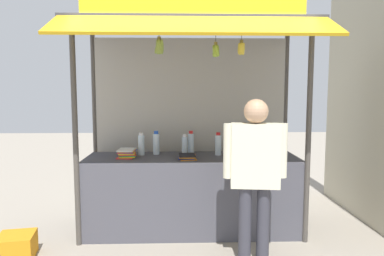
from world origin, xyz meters
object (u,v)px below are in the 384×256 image
Objects in this scene: water_bottle_front_right at (185,145)px; magazine_stack_mid_left at (127,153)px; water_bottle_back_left at (141,144)px; banana_bunch_leftmost at (216,51)px; water_bottle_mid_right at (191,143)px; water_bottle_back_right at (156,143)px; vendor_person at (255,166)px; water_bottle_right at (239,144)px; magazine_stack_left at (187,157)px; banana_bunch_rightmost at (159,47)px; plastic_crate at (16,246)px; banana_bunch_inner_right at (241,48)px; water_bottle_front_left at (218,145)px.

water_bottle_front_right is 0.72m from magazine_stack_mid_left.
water_bottle_back_left is 1.51m from banana_bunch_leftmost.
water_bottle_back_right is at bearing -170.53° from water_bottle_mid_right.
banana_bunch_leftmost is 1.26m from vendor_person.
water_bottle_right reaches higher than magazine_stack_left.
banana_bunch_rightmost is (0.09, -0.67, 1.11)m from water_bottle_back_right.
magazine_stack_left is 0.99m from vendor_person.
banana_bunch_leftmost reaches higher than vendor_person.
banana_bunch_rightmost is at bearing 179.70° from banana_bunch_leftmost.
water_bottle_mid_right is 0.82× the size of plastic_crate.
water_bottle_right is 1.22m from water_bottle_back_left.
banana_bunch_inner_right reaches higher than magazine_stack_mid_left.
banana_bunch_inner_right reaches higher than vendor_person.
magazine_stack_left is 0.73m from magazine_stack_mid_left.
water_bottle_front_right is at bearing 5.02° from water_bottle_back_left.
banana_bunch_leftmost is (0.29, -0.36, 1.18)m from magazine_stack_left.
water_bottle_front_right is 0.88× the size of water_bottle_front_left.
banana_bunch_leftmost is at bearing -51.15° from magazine_stack_left.
water_bottle_front_right is 0.87× the size of magazine_stack_mid_left.
banana_bunch_inner_right is at bearing 4.95° from plastic_crate.
water_bottle_right is 1.39m from magazine_stack_mid_left.
vendor_person is (1.20, -1.02, -0.06)m from water_bottle_back_left.
water_bottle_front_right is 0.15× the size of vendor_person.
banana_bunch_leftmost is (1.01, -0.48, 1.16)m from magazine_stack_mid_left.
vendor_person reaches higher than water_bottle_back_right.
water_bottle_back_right is at bearing 140.56° from vendor_person.
water_bottle_back_left is at bearing 150.96° from banana_bunch_inner_right.
banana_bunch_leftmost reaches higher than magazine_stack_left.
banana_bunch_leftmost is at bearing 138.36° from vendor_person.
water_bottle_back_left is at bearing 113.39° from banana_bunch_rightmost.
water_bottle_back_right is at bearing 144.50° from banana_bunch_inner_right.
plastic_crate is at bearing -159.77° from water_bottle_front_left.
magazine_stack_mid_left is 1.36m from banana_bunch_rightmost.
water_bottle_mid_right is at bearing 155.35° from water_bottle_front_left.
magazine_stack_left is 1.31m from banana_bunch_rightmost.
banana_bunch_rightmost reaches higher than water_bottle_back_right.
vendor_person is (0.59, -1.14, -0.06)m from water_bottle_mid_right.
banana_bunch_inner_right is at bearing -98.31° from water_bottle_right.
vendor_person is (0.67, -1.07, -0.05)m from water_bottle_front_right.
water_bottle_mid_right reaches higher than water_bottle_front_right.
vendor_person is (0.64, -0.76, 0.04)m from magazine_stack_left.
water_bottle_right is 1.06m from vendor_person.
magazine_stack_mid_left reaches higher than magazine_stack_left.
water_bottle_right is 0.91× the size of magazine_stack_mid_left.
water_bottle_back_left is 0.81× the size of plastic_crate.
banana_bunch_inner_right is at bearing 108.45° from vendor_person.
banana_bunch_inner_right is at bearing -29.04° from water_bottle_back_left.
banana_bunch_inner_right reaches higher than water_bottle_back_left.
water_bottle_front_right is at bearing 131.18° from banana_bunch_inner_right.
magazine_stack_left is at bearing -97.95° from water_bottle_mid_right.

